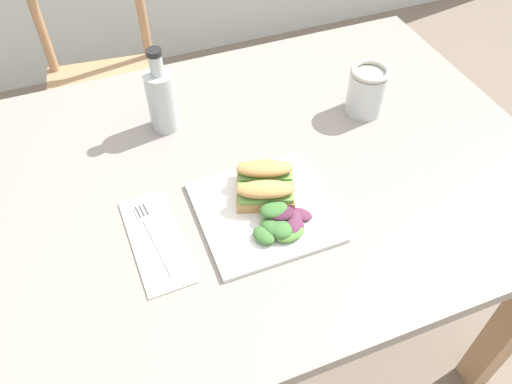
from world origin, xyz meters
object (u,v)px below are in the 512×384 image
at_px(sandwich_half_back, 265,173).
at_px(mason_jar_iced_tea, 366,92).
at_px(bottle_cold_brew, 162,102).
at_px(plate_lunch, 263,211).
at_px(sandwich_half_front, 265,194).
at_px(dining_table, 255,205).
at_px(fork_on_napkin, 153,233).
at_px(chair_wooden_far, 106,85).

bearing_deg(sandwich_half_back, mason_jar_iced_tea, 25.04).
relative_size(sandwich_half_back, bottle_cold_brew, 0.61).
xyz_separation_m(plate_lunch, sandwich_half_front, (0.01, 0.01, 0.03)).
relative_size(dining_table, fork_on_napkin, 6.75).
relative_size(chair_wooden_far, bottle_cold_brew, 4.33).
bearing_deg(mason_jar_iced_tea, plate_lunch, -148.29).
xyz_separation_m(chair_wooden_far, mason_jar_iced_tea, (0.55, -0.76, 0.34)).
xyz_separation_m(bottle_cold_brew, mason_jar_iced_tea, (0.45, -0.11, -0.02)).
xyz_separation_m(dining_table, plate_lunch, (-0.03, -0.12, 0.13)).
relative_size(chair_wooden_far, sandwich_half_front, 7.06).
bearing_deg(fork_on_napkin, mason_jar_iced_tea, 18.36).
relative_size(chair_wooden_far, fork_on_napkin, 4.68).
bearing_deg(fork_on_napkin, sandwich_half_front, -3.67).
height_order(chair_wooden_far, plate_lunch, chair_wooden_far).
height_order(sandwich_half_front, fork_on_napkin, sandwich_half_front).
bearing_deg(bottle_cold_brew, fork_on_napkin, -109.03).
relative_size(plate_lunch, sandwich_half_front, 2.02).
relative_size(dining_table, bottle_cold_brew, 6.25).
bearing_deg(mason_jar_iced_tea, chair_wooden_far, 125.86).
bearing_deg(dining_table, plate_lunch, -103.52).
relative_size(chair_wooden_far, plate_lunch, 3.49).
relative_size(dining_table, sandwich_half_front, 10.18).
bearing_deg(chair_wooden_far, sandwich_half_back, -75.55).
relative_size(fork_on_napkin, mason_jar_iced_tea, 1.62).
height_order(plate_lunch, mason_jar_iced_tea, mason_jar_iced_tea).
distance_m(dining_table, mason_jar_iced_tea, 0.37).
relative_size(dining_table, chair_wooden_far, 1.44).
bearing_deg(fork_on_napkin, bottle_cold_brew, 70.97).
relative_size(bottle_cold_brew, mason_jar_iced_tea, 1.75).
distance_m(sandwich_half_front, mason_jar_iced_tea, 0.39).
bearing_deg(bottle_cold_brew, chair_wooden_far, 98.12).
xyz_separation_m(chair_wooden_far, plate_lunch, (0.20, -0.97, 0.30)).
distance_m(dining_table, sandwich_half_back, 0.17).
distance_m(chair_wooden_far, sandwich_half_back, 0.99).
distance_m(chair_wooden_far, mason_jar_iced_tea, 0.99).
distance_m(chair_wooden_far, fork_on_napkin, 0.99).
bearing_deg(chair_wooden_far, bottle_cold_brew, -81.88).
xyz_separation_m(fork_on_napkin, bottle_cold_brew, (0.10, 0.30, 0.06)).
height_order(dining_table, sandwich_half_front, sandwich_half_front).
bearing_deg(chair_wooden_far, dining_table, -74.53).
distance_m(plate_lunch, fork_on_napkin, 0.22).
bearing_deg(sandwich_half_front, plate_lunch, -125.58).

